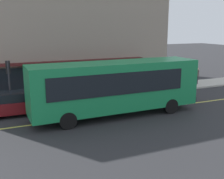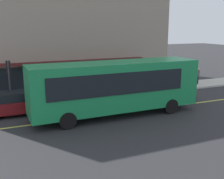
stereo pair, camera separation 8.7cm
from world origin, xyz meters
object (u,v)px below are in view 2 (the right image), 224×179
Objects in this scene: pedestrian_mid_block at (198,75)px; traffic_light at (9,72)px; car_maroon at (14,104)px; bus at (116,86)px.

traffic_light is at bearing -177.41° from pedestrian_mid_block.
pedestrian_mid_block is (17.24, 2.63, 0.34)m from car_maroon.
pedestrian_mid_block is (11.15, 5.42, -0.90)m from bus.
pedestrian_mid_block reaches higher than car_maroon.
pedestrian_mid_block is at bearing 2.59° from traffic_light.
car_maroon is at bearing -86.71° from traffic_light.
car_maroon is 17.45m from pedestrian_mid_block.
traffic_light reaches higher than pedestrian_mid_block.
bus reaches higher than car_maroon.
traffic_light is at bearing 143.20° from bus.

